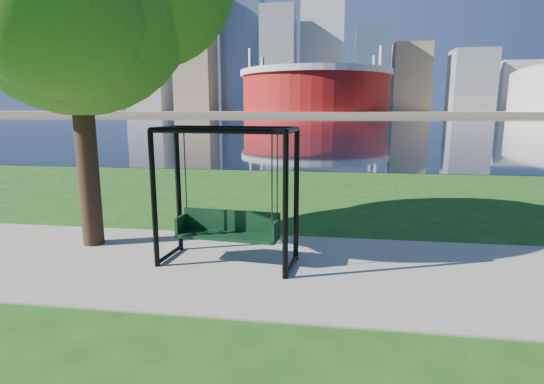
# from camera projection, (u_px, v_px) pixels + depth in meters

# --- Properties ---
(ground) EXTENTS (900.00, 900.00, 0.00)m
(ground) POSITION_uv_depth(u_px,v_px,m) (263.00, 258.00, 8.26)
(ground) COLOR #1E5114
(ground) RESTS_ON ground
(path) EXTENTS (120.00, 4.00, 0.03)m
(path) POSITION_uv_depth(u_px,v_px,m) (259.00, 267.00, 7.77)
(path) COLOR #9E937F
(path) RESTS_ON ground
(river) EXTENTS (900.00, 180.00, 0.02)m
(river) POSITION_uv_depth(u_px,v_px,m) (330.00, 121.00, 107.33)
(river) COLOR black
(river) RESTS_ON ground
(far_bank) EXTENTS (900.00, 228.00, 2.00)m
(far_bank) POSITION_uv_depth(u_px,v_px,m) (333.00, 113.00, 305.29)
(far_bank) COLOR #937F60
(far_bank) RESTS_ON ground
(stadium) EXTENTS (83.00, 83.00, 32.00)m
(stadium) POSITION_uv_depth(u_px,v_px,m) (315.00, 89.00, 235.24)
(stadium) COLOR maroon
(stadium) RESTS_ON far_bank
(skyline) EXTENTS (392.00, 66.00, 96.50)m
(skyline) POSITION_uv_depth(u_px,v_px,m) (329.00, 64.00, 312.28)
(skyline) COLOR gray
(skyline) RESTS_ON far_bank
(swing) EXTENTS (2.58, 1.31, 2.55)m
(swing) POSITION_uv_depth(u_px,v_px,m) (227.00, 199.00, 7.76)
(swing) COLOR black
(swing) RESTS_ON ground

